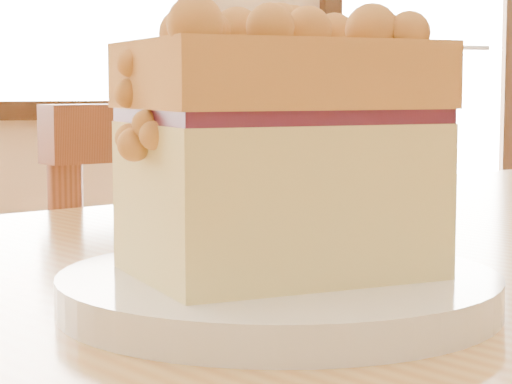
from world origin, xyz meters
TOP-DOWN VIEW (x-y plane):
  - entry_door at (2.30, 3.98)m, footprint 1.08×0.06m
  - plate at (-0.02, 0.16)m, footprint 0.21×0.21m
  - cake_slice at (-0.02, 0.16)m, footprint 0.15×0.11m

SIDE VIEW (x-z plane):
  - plate at x=-0.02m, z-range 0.75..0.77m
  - cake_slice at x=-0.02m, z-range 0.77..0.89m
  - entry_door at x=2.30m, z-range 0.05..2.34m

